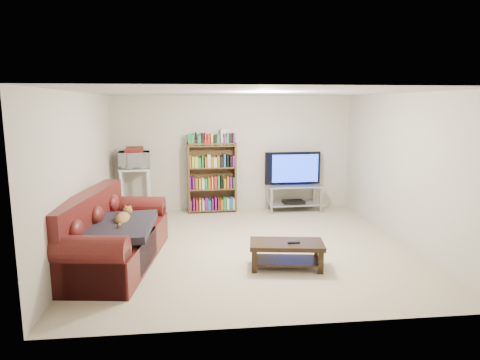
{
  "coord_description": "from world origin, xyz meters",
  "views": [
    {
      "loc": [
        -0.86,
        -6.45,
        2.22
      ],
      "look_at": [
        -0.1,
        0.4,
        1.0
      ],
      "focal_mm": 32.0,
      "sensor_mm": 36.0,
      "label": 1
    }
  ],
  "objects": [
    {
      "name": "tv_stand",
      "position": [
        1.24,
        2.18,
        0.37
      ],
      "size": [
        1.12,
        0.53,
        0.55
      ],
      "rotation": [
        0.0,
        0.0,
        0.03
      ],
      "color": "#999EA3",
      "rests_on": "floor"
    },
    {
      "name": "coffee_table",
      "position": [
        0.39,
        -0.96,
        0.25
      ],
      "size": [
        1.07,
        0.64,
        0.36
      ],
      "rotation": [
        0.0,
        0.0,
        -0.15
      ],
      "color": "black",
      "rests_on": "floor"
    },
    {
      "name": "microwave",
      "position": [
        -2.02,
        2.14,
        1.14
      ],
      "size": [
        0.63,
        0.45,
        0.33
      ],
      "primitive_type": "imported",
      "rotation": [
        0.0,
        0.0,
        0.08
      ],
      "color": "silver",
      "rests_on": "microwave_stand"
    },
    {
      "name": "blanket",
      "position": [
        -1.89,
        -0.71,
        0.58
      ],
      "size": [
        0.97,
        1.23,
        0.19
      ],
      "primitive_type": "cube",
      "rotation": [
        0.05,
        -0.04,
        -0.06
      ],
      "color": "black",
      "rests_on": "sofa"
    },
    {
      "name": "microwave_stand",
      "position": [
        -2.02,
        2.14,
        0.62
      ],
      "size": [
        0.64,
        0.49,
        0.97
      ],
      "rotation": [
        0.0,
        0.0,
        0.08
      ],
      "color": "silver",
      "rests_on": "floor"
    },
    {
      "name": "dvd_player",
      "position": [
        1.24,
        2.18,
        0.19
      ],
      "size": [
        0.45,
        0.32,
        0.06
      ],
      "primitive_type": "cube",
      "rotation": [
        0.0,
        0.0,
        0.03
      ],
      "color": "black",
      "rests_on": "tv_stand"
    },
    {
      "name": "cat",
      "position": [
        -1.86,
        -0.5,
        0.64
      ],
      "size": [
        0.34,
        0.67,
        0.19
      ],
      "primitive_type": null,
      "rotation": [
        0.0,
        0.0,
        -0.14
      ],
      "color": "brown",
      "rests_on": "sofa"
    },
    {
      "name": "television",
      "position": [
        1.24,
        2.18,
        0.9
      ],
      "size": [
        1.2,
        0.19,
        0.69
      ],
      "primitive_type": "imported",
      "rotation": [
        0.0,
        0.0,
        3.17
      ],
      "color": "black",
      "rests_on": "tv_stand"
    },
    {
      "name": "remote",
      "position": [
        0.48,
        -1.02,
        0.38
      ],
      "size": [
        0.16,
        0.05,
        0.02
      ],
      "primitive_type": "cube",
      "rotation": [
        0.0,
        0.0,
        0.0
      ],
      "color": "black",
      "rests_on": "coffee_table"
    },
    {
      "name": "wall_right",
      "position": [
        2.5,
        0.0,
        1.2
      ],
      "size": [
        0.0,
        5.0,
        5.0
      ],
      "primitive_type": "plane",
      "rotation": [
        1.57,
        0.0,
        -1.57
      ],
      "color": "beige",
      "rests_on": "ground"
    },
    {
      "name": "sofa",
      "position": [
        -2.06,
        -0.53,
        0.35
      ],
      "size": [
        1.32,
        2.47,
        1.0
      ],
      "rotation": [
        0.0,
        0.0,
        -0.14
      ],
      "color": "#521715",
      "rests_on": "floor"
    },
    {
      "name": "wall_front",
      "position": [
        0.0,
        -2.5,
        1.2
      ],
      "size": [
        5.0,
        0.0,
        5.0
      ],
      "primitive_type": "plane",
      "rotation": [
        -1.57,
        0.0,
        0.0
      ],
      "color": "beige",
      "rests_on": "ground"
    },
    {
      "name": "ceiling",
      "position": [
        0.0,
        0.0,
        2.4
      ],
      "size": [
        5.0,
        5.0,
        0.0
      ],
      "primitive_type": "plane",
      "rotation": [
        3.14,
        0.0,
        0.0
      ],
      "color": "white",
      "rests_on": "ground"
    },
    {
      "name": "wall_left",
      "position": [
        -2.5,
        0.0,
        1.2
      ],
      "size": [
        0.0,
        5.0,
        5.0
      ],
      "primitive_type": "plane",
      "rotation": [
        1.57,
        0.0,
        1.57
      ],
      "color": "beige",
      "rests_on": "ground"
    },
    {
      "name": "wall_back",
      "position": [
        0.0,
        2.5,
        1.2
      ],
      "size": [
        5.0,
        0.0,
        5.0
      ],
      "primitive_type": "plane",
      "rotation": [
        1.57,
        0.0,
        0.0
      ],
      "color": "beige",
      "rests_on": "ground"
    },
    {
      "name": "bookshelf",
      "position": [
        -0.48,
        2.3,
        0.74
      ],
      "size": [
        1.02,
        0.36,
        1.45
      ],
      "rotation": [
        0.0,
        0.0,
        0.05
      ],
      "color": "#4E361B",
      "rests_on": "floor"
    },
    {
      "name": "game_boxes",
      "position": [
        -2.02,
        2.14,
        1.33
      ],
      "size": [
        0.38,
        0.34,
        0.05
      ],
      "primitive_type": "cube",
      "rotation": [
        0.0,
        0.0,
        0.08
      ],
      "color": "maroon",
      "rests_on": "microwave"
    },
    {
      "name": "shelf_clutter",
      "position": [
        -0.38,
        2.32,
        1.55
      ],
      "size": [
        0.74,
        0.25,
        0.28
      ],
      "rotation": [
        0.0,
        0.0,
        0.05
      ],
      "color": "silver",
      "rests_on": "bookshelf"
    },
    {
      "name": "floor",
      "position": [
        0.0,
        0.0,
        0.0
      ],
      "size": [
        5.0,
        5.0,
        0.0
      ],
      "primitive_type": "plane",
      "color": "#C7B694",
      "rests_on": "ground"
    }
  ]
}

